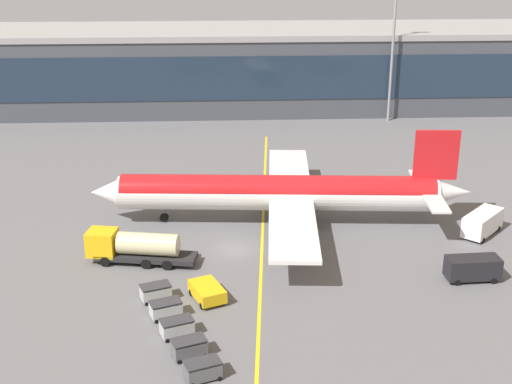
{
  "coord_description": "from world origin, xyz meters",
  "views": [
    {
      "loc": [
        -1.16,
        -66.01,
        31.16
      ],
      "look_at": [
        2.47,
        4.82,
        4.5
      ],
      "focal_mm": 49.29,
      "sensor_mm": 36.0,
      "label": 1
    }
  ],
  "objects_px": {
    "baggage_cart_1": "(189,347)",
    "baggage_cart_2": "(177,327)",
    "fuel_tanker": "(134,246)",
    "crew_van": "(472,267)",
    "lavatory_truck": "(482,222)",
    "baggage_cart_0": "(203,370)",
    "main_airliner": "(280,193)",
    "pushback_tug": "(208,292)",
    "baggage_cart_3": "(166,309)",
    "baggage_cart_4": "(156,292)"
  },
  "relations": [
    {
      "from": "baggage_cart_1",
      "to": "baggage_cart_2",
      "type": "height_order",
      "value": "same"
    },
    {
      "from": "fuel_tanker",
      "to": "crew_van",
      "type": "distance_m",
      "value": 32.55
    },
    {
      "from": "lavatory_truck",
      "to": "baggage_cart_0",
      "type": "relative_size",
      "value": 1.92
    },
    {
      "from": "lavatory_truck",
      "to": "baggage_cart_0",
      "type": "bearing_deg",
      "value": -140.31
    },
    {
      "from": "crew_van",
      "to": "lavatory_truck",
      "type": "xyz_separation_m",
      "value": [
        4.67,
        10.28,
        0.11
      ]
    },
    {
      "from": "baggage_cart_0",
      "to": "baggage_cart_2",
      "type": "bearing_deg",
      "value": 110.24
    },
    {
      "from": "main_airliner",
      "to": "fuel_tanker",
      "type": "height_order",
      "value": "main_airliner"
    },
    {
      "from": "main_airliner",
      "to": "pushback_tug",
      "type": "height_order",
      "value": "main_airliner"
    },
    {
      "from": "fuel_tanker",
      "to": "pushback_tug",
      "type": "distance_m",
      "value": 10.85
    },
    {
      "from": "main_airliner",
      "to": "baggage_cart_0",
      "type": "distance_m",
      "value": 30.23
    },
    {
      "from": "main_airliner",
      "to": "baggage_cart_3",
      "type": "relative_size",
      "value": 14.06
    },
    {
      "from": "lavatory_truck",
      "to": "crew_van",
      "type": "bearing_deg",
      "value": -114.43
    },
    {
      "from": "lavatory_truck",
      "to": "baggage_cart_3",
      "type": "height_order",
      "value": "lavatory_truck"
    },
    {
      "from": "baggage_cart_3",
      "to": "crew_van",
      "type": "bearing_deg",
      "value": 10.64
    },
    {
      "from": "fuel_tanker",
      "to": "baggage_cart_3",
      "type": "bearing_deg",
      "value": -70.39
    },
    {
      "from": "crew_van",
      "to": "lavatory_truck",
      "type": "height_order",
      "value": "lavatory_truck"
    },
    {
      "from": "baggage_cart_0",
      "to": "baggage_cart_2",
      "type": "relative_size",
      "value": 1.0
    },
    {
      "from": "crew_van",
      "to": "baggage_cart_1",
      "type": "height_order",
      "value": "crew_van"
    },
    {
      "from": "fuel_tanker",
      "to": "baggage_cart_3",
      "type": "distance_m",
      "value": 11.37
    },
    {
      "from": "crew_van",
      "to": "baggage_cart_4",
      "type": "height_order",
      "value": "crew_van"
    },
    {
      "from": "baggage_cart_3",
      "to": "baggage_cart_1",
      "type": "bearing_deg",
      "value": -69.76
    },
    {
      "from": "lavatory_truck",
      "to": "baggage_cart_4",
      "type": "bearing_deg",
      "value": -159.72
    },
    {
      "from": "main_airliner",
      "to": "fuel_tanker",
      "type": "bearing_deg",
      "value": -148.53
    },
    {
      "from": "baggage_cart_1",
      "to": "baggage_cart_0",
      "type": "bearing_deg",
      "value": -69.76
    },
    {
      "from": "pushback_tug",
      "to": "baggage_cart_0",
      "type": "distance_m",
      "value": 11.72
    },
    {
      "from": "baggage_cart_2",
      "to": "pushback_tug",
      "type": "bearing_deg",
      "value": 67.12
    },
    {
      "from": "baggage_cart_0",
      "to": "baggage_cart_3",
      "type": "relative_size",
      "value": 1.0
    },
    {
      "from": "crew_van",
      "to": "baggage_cart_2",
      "type": "distance_m",
      "value": 28.44
    },
    {
      "from": "baggage_cart_2",
      "to": "main_airliner",
      "type": "bearing_deg",
      "value": 65.87
    },
    {
      "from": "main_airliner",
      "to": "baggage_cart_3",
      "type": "bearing_deg",
      "value": -119.71
    },
    {
      "from": "crew_van",
      "to": "baggage_cart_2",
      "type": "height_order",
      "value": "crew_van"
    },
    {
      "from": "main_airliner",
      "to": "pushback_tug",
      "type": "xyz_separation_m",
      "value": [
        -7.88,
        -17.26,
        -2.79
      ]
    },
    {
      "from": "fuel_tanker",
      "to": "baggage_cart_2",
      "type": "distance_m",
      "value": 14.56
    },
    {
      "from": "baggage_cart_0",
      "to": "baggage_cart_3",
      "type": "xyz_separation_m",
      "value": [
        -3.32,
        9.01,
        0.0
      ]
    },
    {
      "from": "baggage_cart_0",
      "to": "pushback_tug",
      "type": "bearing_deg",
      "value": 89.02
    },
    {
      "from": "baggage_cart_2",
      "to": "baggage_cart_4",
      "type": "distance_m",
      "value": 6.4
    },
    {
      "from": "lavatory_truck",
      "to": "baggage_cart_2",
      "type": "distance_m",
      "value": 36.9
    },
    {
      "from": "crew_van",
      "to": "pushback_tug",
      "type": "relative_size",
      "value": 1.16
    },
    {
      "from": "pushback_tug",
      "to": "baggage_cart_4",
      "type": "xyz_separation_m",
      "value": [
        -4.63,
        0.29,
        -0.07
      ]
    },
    {
      "from": "baggage_cart_1",
      "to": "baggage_cart_3",
      "type": "relative_size",
      "value": 1.0
    },
    {
      "from": "lavatory_truck",
      "to": "baggage_cart_3",
      "type": "bearing_deg",
      "value": -154.68
    },
    {
      "from": "baggage_cart_2",
      "to": "baggage_cart_3",
      "type": "relative_size",
      "value": 1.0
    },
    {
      "from": "fuel_tanker",
      "to": "baggage_cart_1",
      "type": "distance_m",
      "value": 17.76
    },
    {
      "from": "crew_van",
      "to": "baggage_cart_1",
      "type": "xyz_separation_m",
      "value": [
        -26.08,
        -11.32,
        -0.53
      ]
    },
    {
      "from": "fuel_tanker",
      "to": "baggage_cart_2",
      "type": "xyz_separation_m",
      "value": [
        4.91,
        -13.68,
        -0.96
      ]
    },
    {
      "from": "baggage_cart_4",
      "to": "baggage_cart_1",
      "type": "bearing_deg",
      "value": -69.76
    },
    {
      "from": "baggage_cart_1",
      "to": "baggage_cart_4",
      "type": "bearing_deg",
      "value": 110.24
    },
    {
      "from": "fuel_tanker",
      "to": "baggage_cart_3",
      "type": "height_order",
      "value": "fuel_tanker"
    },
    {
      "from": "baggage_cart_0",
      "to": "baggage_cart_3",
      "type": "bearing_deg",
      "value": 110.24
    },
    {
      "from": "lavatory_truck",
      "to": "baggage_cart_1",
      "type": "relative_size",
      "value": 1.92
    }
  ]
}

